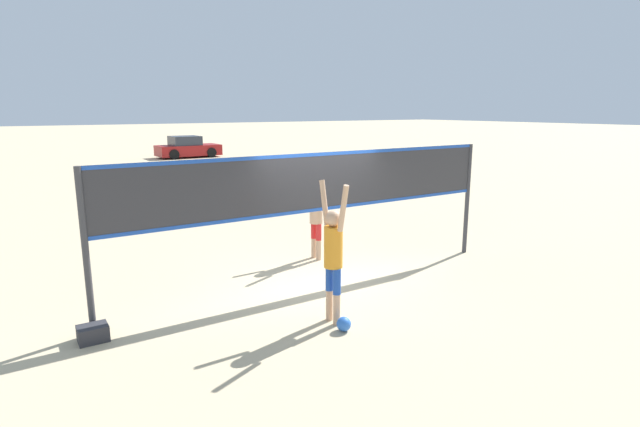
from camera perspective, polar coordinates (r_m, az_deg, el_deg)
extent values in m
plane|color=#C6B28C|center=(9.39, 0.00, -8.06)|extent=(200.00, 200.00, 0.00)
cylinder|color=#38383D|center=(7.74, -25.20, -4.13)|extent=(0.10, 0.10, 2.45)
cylinder|color=#38383D|center=(11.59, 16.47, 1.57)|extent=(0.10, 0.10, 2.45)
cube|color=#2D2D33|center=(8.92, 0.00, 3.62)|extent=(7.71, 0.02, 1.05)
cube|color=#1E4CB2|center=(8.86, 0.00, 6.79)|extent=(7.71, 0.03, 0.06)
cube|color=#1E4CB2|center=(9.01, 0.00, 0.50)|extent=(7.71, 0.03, 0.06)
cylinder|color=tan|center=(7.66, 1.92, -10.89)|extent=(0.11, 0.11, 0.49)
cylinder|color=#1E47A5|center=(7.50, 1.94, -7.78)|extent=(0.12, 0.12, 0.40)
cylinder|color=tan|center=(7.81, 1.07, -10.42)|extent=(0.11, 0.11, 0.49)
cylinder|color=#1E47A5|center=(7.65, 1.09, -7.36)|extent=(0.12, 0.12, 0.40)
cylinder|color=orange|center=(7.42, 1.53, -3.85)|extent=(0.28, 0.28, 0.62)
sphere|color=tan|center=(7.31, 1.55, -0.57)|extent=(0.24, 0.24, 0.24)
cylinder|color=tan|center=(7.08, 2.66, 0.57)|extent=(0.08, 0.22, 0.70)
cylinder|color=tan|center=(7.47, 0.51, 1.19)|extent=(0.08, 0.22, 0.70)
cylinder|color=tan|center=(10.94, -0.72, -3.94)|extent=(0.11, 0.11, 0.44)
cylinder|color=red|center=(10.84, -0.73, -1.93)|extent=(0.12, 0.12, 0.36)
cylinder|color=tan|center=(10.78, -0.15, -4.19)|extent=(0.11, 0.11, 0.44)
cylinder|color=red|center=(10.67, -0.16, -2.14)|extent=(0.12, 0.12, 0.36)
cylinder|color=tan|center=(10.65, -0.45, 0.36)|extent=(0.28, 0.28, 0.56)
sphere|color=tan|center=(10.58, -0.45, 2.43)|extent=(0.22, 0.22, 0.22)
cylinder|color=tan|center=(10.75, -1.12, 3.49)|extent=(0.08, 0.21, 0.63)
cylinder|color=tan|center=(10.36, 0.24, 3.17)|extent=(0.08, 0.21, 0.63)
sphere|color=blue|center=(7.51, 2.73, -12.50)|extent=(0.22, 0.22, 0.22)
cube|color=#2D2D33|center=(7.87, -24.51, -12.36)|extent=(0.40, 0.31, 0.23)
cube|color=maroon|center=(34.60, -14.81, 7.01)|extent=(4.07, 1.93, 0.69)
cube|color=#2D333D|center=(34.50, -15.19, 8.05)|extent=(1.84, 1.75, 0.60)
cylinder|color=black|center=(35.87, -13.35, 7.00)|extent=(0.64, 0.23, 0.64)
cylinder|color=black|center=(34.20, -12.31, 6.82)|extent=(0.64, 0.23, 0.64)
cylinder|color=black|center=(35.09, -17.22, 6.69)|extent=(0.64, 0.23, 0.64)
cylinder|color=black|center=(33.39, -16.35, 6.50)|extent=(0.64, 0.23, 0.64)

